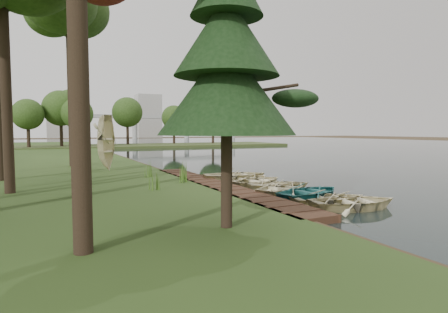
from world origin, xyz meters
name	(u,v)px	position (x,y,z in m)	size (l,w,h in m)	color
ground	(244,188)	(0.00, 0.00, 0.00)	(300.00, 300.00, 0.00)	#3D2F1D
water	(369,153)	(30.00, 20.00, 0.03)	(130.00, 200.00, 0.05)	black
boardwalk	(216,187)	(-1.60, 0.00, 0.15)	(1.60, 16.00, 0.30)	#3A2416
peninsula	(151,146)	(8.00, 50.00, 0.23)	(50.00, 14.00, 0.45)	#39471F
far_trees	(132,111)	(4.67, 50.00, 6.43)	(45.60, 5.60, 8.80)	black
bridge	(113,119)	(12.31, 120.00, 7.08)	(95.90, 4.00, 8.60)	#A5A5A0
building_a	(148,116)	(30.00, 140.00, 9.00)	(10.00, 8.00, 18.00)	#A5A5A0
building_b	(58,123)	(-5.00, 145.00, 6.00)	(8.00, 8.00, 12.00)	#A5A5A0
rowboat_0	(354,200)	(1.13, -6.62, 0.40)	(2.45, 3.43, 0.71)	beige
rowboat_1	(329,196)	(0.87, -5.51, 0.37)	(2.21, 3.10, 0.64)	beige
rowboat_2	(311,190)	(1.05, -4.17, 0.41)	(2.47, 3.46, 0.72)	teal
rowboat_3	(284,186)	(0.70, -2.63, 0.40)	(2.39, 3.35, 0.69)	beige
rowboat_4	(279,183)	(1.16, -1.55, 0.38)	(2.27, 3.18, 0.66)	beige
rowboat_5	(259,179)	(0.95, 0.09, 0.39)	(2.36, 3.31, 0.68)	beige
rowboat_6	(249,177)	(1.00, 1.24, 0.36)	(2.16, 3.02, 0.63)	beige
rowboat_7	(236,174)	(0.75, 2.43, 0.44)	(2.71, 3.79, 0.79)	beige
stored_rowboat	(108,165)	(-5.59, 8.91, 0.69)	(2.68, 3.75, 0.78)	beige
tree_6	(69,11)	(-7.50, 13.54, 11.83)	(4.88, 4.88, 13.76)	black
pine_tree	(227,60)	(-4.78, -7.76, 4.93)	(3.80, 3.80, 7.68)	black
reeds_0	(154,180)	(-4.88, -0.41, 0.74)	(0.60, 0.60, 0.87)	#3F661E
reeds_1	(183,172)	(-2.60, 2.19, 0.76)	(0.60, 0.60, 0.91)	#3F661E
reeds_2	(184,172)	(-2.86, 1.29, 0.85)	(0.60, 0.60, 1.10)	#3F661E
reeds_3	(149,169)	(-3.95, 4.37, 0.77)	(0.60, 0.60, 0.93)	#3F661E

